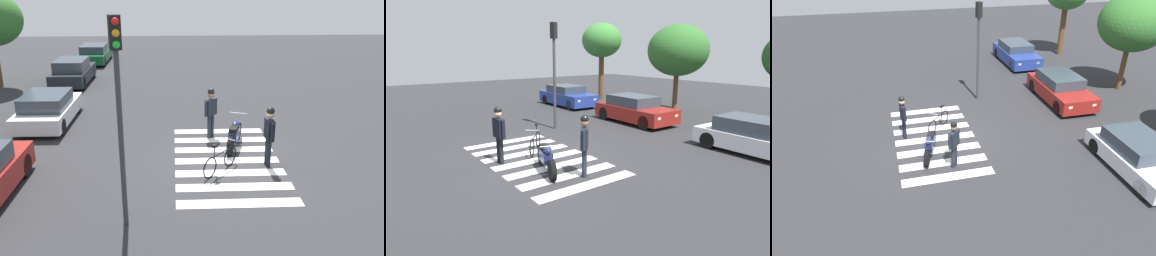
% 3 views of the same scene
% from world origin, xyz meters
% --- Properties ---
extents(ground_plane, '(60.00, 60.00, 0.00)m').
position_xyz_m(ground_plane, '(0.00, 0.00, 0.00)').
color(ground_plane, '#2B2B2D').
extents(police_motorcycle, '(2.04, 0.90, 1.03)m').
position_xyz_m(police_motorcycle, '(1.15, -0.39, 0.45)').
color(police_motorcycle, black).
rests_on(police_motorcycle, ground_plane).
extents(leaning_bicycle, '(1.34, 1.14, 0.98)m').
position_xyz_m(leaning_bicycle, '(-0.81, 0.31, 0.37)').
color(leaning_bicycle, black).
rests_on(leaning_bicycle, ground_plane).
extents(officer_on_foot, '(0.70, 0.25, 1.90)m').
position_xyz_m(officer_on_foot, '(-0.40, -1.21, 1.11)').
color(officer_on_foot, black).
rests_on(officer_on_foot, ground_plane).
extents(officer_by_motorcycle, '(0.54, 0.48, 1.84)m').
position_xyz_m(officer_by_motorcycle, '(2.09, 0.35, 1.07)').
color(officer_by_motorcycle, '#1E232D').
rests_on(officer_by_motorcycle, ground_plane).
extents(crosswalk_stripes, '(5.85, 3.30, 0.01)m').
position_xyz_m(crosswalk_stripes, '(-0.00, 0.00, 0.00)').
color(crosswalk_stripes, silver).
rests_on(crosswalk_stripes, ground_plane).
extents(car_white_van, '(3.94, 1.88, 1.27)m').
position_xyz_m(car_white_van, '(3.89, 6.63, 0.61)').
color(car_white_van, black).
rests_on(car_white_van, ground_plane).
extents(car_black_suv, '(3.92, 1.79, 1.39)m').
position_xyz_m(car_black_suv, '(10.44, 7.09, 0.67)').
color(car_black_suv, black).
rests_on(car_black_suv, ground_plane).
extents(car_green_compact, '(4.10, 1.82, 1.23)m').
position_xyz_m(car_green_compact, '(16.55, 6.94, 0.60)').
color(car_green_compact, black).
rests_on(car_green_compact, ground_plane).
extents(traffic_light_pole, '(0.35, 0.30, 4.83)m').
position_xyz_m(traffic_light_pole, '(-3.51, 2.84, 3.20)').
color(traffic_light_pole, '#38383D').
rests_on(traffic_light_pole, ground_plane).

